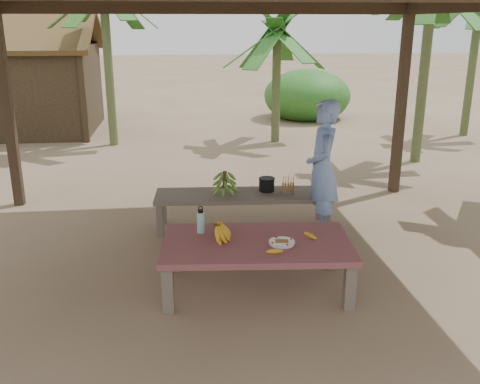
{
  "coord_description": "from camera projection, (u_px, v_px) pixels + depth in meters",
  "views": [
    {
      "loc": [
        -0.48,
        -5.31,
        2.5
      ],
      "look_at": [
        0.13,
        0.01,
        0.8
      ],
      "focal_mm": 40.0,
      "sensor_mm": 36.0,
      "label": 1
    }
  ],
  "objects": [
    {
      "name": "banana_plant_far",
      "position": [
        480.0,
        4.0,
        11.57
      ],
      "size": [
        1.8,
        1.8,
        3.38
      ],
      "color": "#596638",
      "rests_on": "ground"
    },
    {
      "name": "water_flask",
      "position": [
        201.0,
        222.0,
        5.3
      ],
      "size": [
        0.07,
        0.07,
        0.28
      ],
      "color": "#3DC1B3",
      "rests_on": "work_table"
    },
    {
      "name": "ground",
      "position": [
        228.0,
        263.0,
        5.83
      ],
      "size": [
        80.0,
        80.0,
        0.0
      ],
      "primitive_type": "plane",
      "color": "brown",
      "rests_on": "ground"
    },
    {
      "name": "cooking_pot",
      "position": [
        267.0,
        185.0,
        6.79
      ],
      "size": [
        0.2,
        0.2,
        0.17
      ],
      "primitive_type": "cylinder",
      "color": "black",
      "rests_on": "bench"
    },
    {
      "name": "banana_plant_n",
      "position": [
        277.0,
        42.0,
        11.13
      ],
      "size": [
        1.8,
        1.8,
        2.59
      ],
      "color": "#596638",
      "rests_on": "ground"
    },
    {
      "name": "ripe_banana_bunch",
      "position": [
        216.0,
        231.0,
        5.14
      ],
      "size": [
        0.33,
        0.29,
        0.18
      ],
      "primitive_type": null,
      "rotation": [
        0.0,
        0.0,
        -0.17
      ],
      "color": "yellow",
      "rests_on": "work_table"
    },
    {
      "name": "plate",
      "position": [
        282.0,
        243.0,
        5.04
      ],
      "size": [
        0.25,
        0.25,
        0.04
      ],
      "color": "white",
      "rests_on": "work_table"
    },
    {
      "name": "work_table",
      "position": [
        257.0,
        248.0,
        5.14
      ],
      "size": [
        1.88,
        1.15,
        0.5
      ],
      "rotation": [
        0.0,
        0.0,
        -0.08
      ],
      "color": "brown",
      "rests_on": "ground"
    },
    {
      "name": "banana_plant_nw",
      "position": [
        104.0,
        1.0,
        10.58
      ],
      "size": [
        1.8,
        1.8,
        3.41
      ],
      "color": "#596638",
      "rests_on": "ground"
    },
    {
      "name": "bench",
      "position": [
        243.0,
        198.0,
        6.73
      ],
      "size": [
        2.23,
        0.73,
        0.45
      ],
      "rotation": [
        0.0,
        0.0,
        -0.06
      ],
      "color": "brown",
      "rests_on": "ground"
    },
    {
      "name": "hut",
      "position": [
        6.0,
        85.0,
        12.58
      ],
      "size": [
        4.4,
        3.43,
        2.85
      ],
      "color": "black",
      "rests_on": "ground"
    },
    {
      "name": "skewer_rack",
      "position": [
        288.0,
        185.0,
        6.66
      ],
      "size": [
        0.18,
        0.09,
        0.24
      ],
      "primitive_type": null,
      "rotation": [
        0.0,
        0.0,
        -0.06
      ],
      "color": "#A57F47",
      "rests_on": "bench"
    },
    {
      "name": "green_banana_stalk",
      "position": [
        225.0,
        182.0,
        6.66
      ],
      "size": [
        0.28,
        0.28,
        0.31
      ],
      "primitive_type": null,
      "rotation": [
        0.0,
        0.0,
        -0.06
      ],
      "color": "#598C2D",
      "rests_on": "bench"
    },
    {
      "name": "loose_banana_front",
      "position": [
        275.0,
        251.0,
        4.84
      ],
      "size": [
        0.18,
        0.08,
        0.04
      ],
      "primitive_type": "ellipsoid",
      "rotation": [
        0.0,
        0.0,
        1.78
      ],
      "color": "yellow",
      "rests_on": "work_table"
    },
    {
      "name": "loose_banana_side",
      "position": [
        310.0,
        236.0,
        5.2
      ],
      "size": [
        0.12,
        0.16,
        0.04
      ],
      "primitive_type": "ellipsoid",
      "rotation": [
        0.0,
        0.0,
        0.59
      ],
      "color": "yellow",
      "rests_on": "work_table"
    },
    {
      "name": "woman",
      "position": [
        322.0,
        169.0,
        6.39
      ],
      "size": [
        0.46,
        0.65,
        1.66
      ],
      "primitive_type": "imported",
      "rotation": [
        0.0,
        0.0,
        -1.69
      ],
      "color": "#7899E4",
      "rests_on": "ground"
    }
  ]
}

